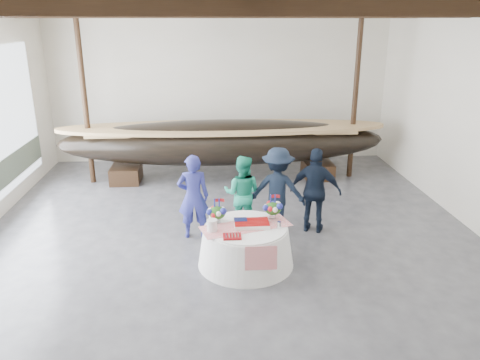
{
  "coord_description": "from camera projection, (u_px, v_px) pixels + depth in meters",
  "views": [
    {
      "loc": [
        -0.43,
        -8.08,
        4.13
      ],
      "look_at": [
        0.21,
        0.71,
        1.1
      ],
      "focal_mm": 35.0,
      "sensor_mm": 36.0,
      "label": 1
    }
  ],
  "objects": [
    {
      "name": "guest_woman_blue",
      "position": [
        193.0,
        197.0,
        9.14
      ],
      "size": [
        0.64,
        0.44,
        1.7
      ],
      "primitive_type": "imported",
      "rotation": [
        0.0,
        0.0,
        3.19
      ],
      "color": "navy",
      "rests_on": "ground"
    },
    {
      "name": "floor",
      "position": [
        232.0,
        246.0,
        9.0
      ],
      "size": [
        10.0,
        12.0,
        0.01
      ],
      "primitive_type": "cube",
      "color": "#3D3D42",
      "rests_on": "ground"
    },
    {
      "name": "guest_woman_teal",
      "position": [
        242.0,
        193.0,
        9.47
      ],
      "size": [
        0.91,
        0.8,
        1.59
      ],
      "primitive_type": "imported",
      "rotation": [
        0.0,
        0.0,
        2.85
      ],
      "color": "#1FA17C",
      "rests_on": "ground"
    },
    {
      "name": "banquet_table",
      "position": [
        246.0,
        245.0,
        8.24
      ],
      "size": [
        1.69,
        1.69,
        0.73
      ],
      "color": "white",
      "rests_on": "ground"
    },
    {
      "name": "pavilion_structure",
      "position": [
        228.0,
        27.0,
        8.37
      ],
      "size": [
        9.8,
        11.76,
        4.5
      ],
      "color": "black",
      "rests_on": "ground"
    },
    {
      "name": "guest_man_right",
      "position": [
        315.0,
        191.0,
        9.38
      ],
      "size": [
        1.11,
        0.77,
        1.75
      ],
      "primitive_type": "imported",
      "rotation": [
        0.0,
        0.0,
        2.77
      ],
      "color": "black",
      "rests_on": "ground"
    },
    {
      "name": "longboat_display",
      "position": [
        223.0,
        142.0,
        12.46
      ],
      "size": [
        8.69,
        1.74,
        1.63
      ],
      "color": "black",
      "rests_on": "ground"
    },
    {
      "name": "wall_back",
      "position": [
        220.0,
        86.0,
        13.92
      ],
      "size": [
        10.0,
        0.02,
        4.5
      ],
      "primitive_type": "cube",
      "color": "silver",
      "rests_on": "ground"
    },
    {
      "name": "guest_man_left",
      "position": [
        278.0,
        190.0,
        9.44
      ],
      "size": [
        1.25,
        0.9,
        1.75
      ],
      "primitive_type": "imported",
      "rotation": [
        0.0,
        0.0,
        2.9
      ],
      "color": "black",
      "rests_on": "ground"
    },
    {
      "name": "tabletop_items",
      "position": [
        242.0,
        215.0,
        8.21
      ],
      "size": [
        1.66,
        1.03,
        0.4
      ],
      "color": "red",
      "rests_on": "banquet_table"
    }
  ]
}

